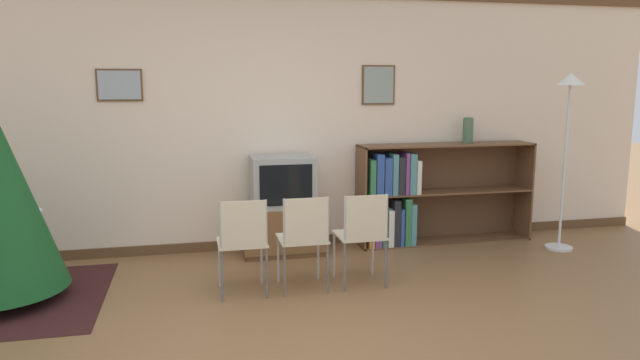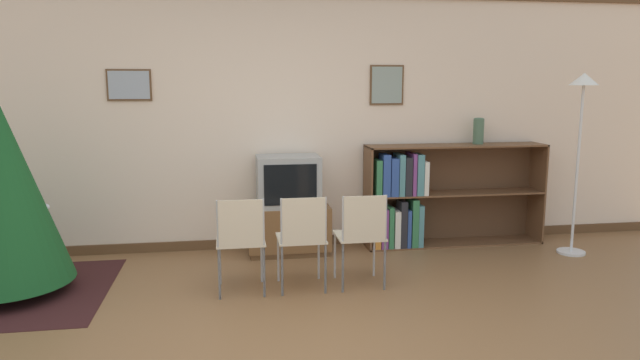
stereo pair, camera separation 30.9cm
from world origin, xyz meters
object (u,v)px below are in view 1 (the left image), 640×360
at_px(bookshelf, 415,196).
at_px(standing_lamp, 568,116).
at_px(television, 283,181).
at_px(folding_chair_right, 363,233).
at_px(tv_console, 283,230).
at_px(vase, 468,130).
at_px(folding_chair_center, 304,237).
at_px(folding_chair_left, 243,240).

bearing_deg(bookshelf, standing_lamp, -20.63).
bearing_deg(bookshelf, television, -177.83).
xyz_separation_m(folding_chair_right, standing_lamp, (2.37, 0.62, 0.93)).
bearing_deg(tv_console, television, -90.00).
xyz_separation_m(television, vase, (2.07, 0.10, 0.47)).
xyz_separation_m(folding_chair_center, folding_chair_right, (0.51, 0.00, 0.00)).
distance_m(television, bookshelf, 1.47).
xyz_separation_m(tv_console, television, (-0.00, -0.00, 0.50)).
xyz_separation_m(tv_console, folding_chair_left, (-0.51, -1.11, 0.22)).
relative_size(folding_chair_center, folding_chair_right, 1.00).
height_order(folding_chair_center, folding_chair_right, same).
distance_m(tv_console, folding_chair_right, 1.24).
height_order(folding_chair_center, standing_lamp, standing_lamp).
xyz_separation_m(tv_console, folding_chair_center, (-0.00, -1.11, 0.22)).
bearing_deg(folding_chair_right, television, 114.67).
bearing_deg(standing_lamp, folding_chair_left, -169.54).
distance_m(folding_chair_left, standing_lamp, 3.56).
relative_size(television, folding_chair_right, 0.77).
distance_m(television, folding_chair_right, 1.25).
bearing_deg(tv_console, bookshelf, 2.07).
xyz_separation_m(folding_chair_left, folding_chair_right, (1.01, 0.00, 0.00)).
bearing_deg(folding_chair_right, folding_chair_left, 180.00).
bearing_deg(vase, television, -177.25).
distance_m(tv_console, folding_chair_center, 1.13).
xyz_separation_m(folding_chair_left, bookshelf, (1.96, 1.16, 0.05)).
bearing_deg(tv_console, folding_chair_center, -90.00).
relative_size(television, standing_lamp, 0.34).
bearing_deg(folding_chair_right, standing_lamp, 14.78).
height_order(vase, standing_lamp, standing_lamp).
bearing_deg(bookshelf, folding_chair_center, -141.36).
bearing_deg(tv_console, standing_lamp, -9.55).
height_order(television, vase, vase).
relative_size(tv_console, television, 1.31).
bearing_deg(tv_console, folding_chair_right, -65.38).
relative_size(folding_chair_center, standing_lamp, 0.45).
distance_m(folding_chair_center, bookshelf, 1.86).
relative_size(folding_chair_left, standing_lamp, 0.45).
xyz_separation_m(folding_chair_center, vase, (2.07, 1.20, 0.75)).
relative_size(folding_chair_left, bookshelf, 0.42).
height_order(television, folding_chair_right, television).
distance_m(folding_chair_left, folding_chair_right, 1.01).
bearing_deg(folding_chair_left, vase, 25.08).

